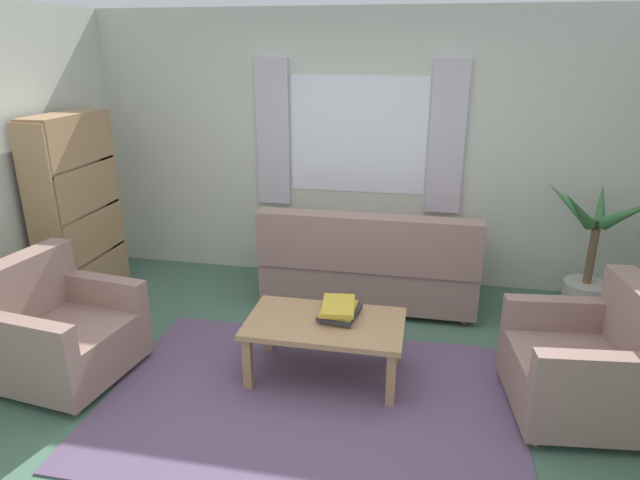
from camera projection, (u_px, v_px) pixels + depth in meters
The scene contains 11 objects.
ground_plane at pixel (310, 402), 3.67m from camera, with size 6.24×6.24×0.00m, color #476B56.
wall_back at pixel (359, 150), 5.33m from camera, with size 5.32×0.12×2.60m, color beige.
window_with_curtains at pixel (358, 136), 5.20m from camera, with size 1.98×0.07×1.40m.
area_rug at pixel (310, 402), 3.67m from camera, with size 2.75×1.90×0.01m, color #604C6B.
couch at pixel (369, 266), 4.97m from camera, with size 1.90×0.82×0.92m.
armchair_left at pixel (59, 331), 3.87m from camera, with size 0.92×0.94×0.88m.
armchair_right at pixel (589, 365), 3.46m from camera, with size 0.91×0.92×0.88m.
coffee_table at pixel (325, 328), 3.85m from camera, with size 1.10×0.64×0.44m.
book_stack_on_table at pixel (339, 310), 3.88m from camera, with size 0.29×0.36×0.10m.
potted_plant at pixel (591, 264), 4.73m from camera, with size 0.98×0.99×1.24m.
bookshelf at pixel (82, 221), 4.92m from camera, with size 0.30×0.94×1.72m.
Camera 1 is at (0.67, -3.02, 2.26)m, focal length 30.75 mm.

